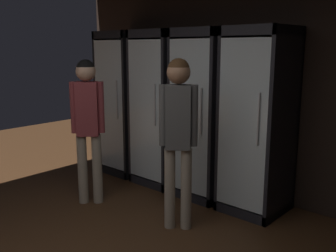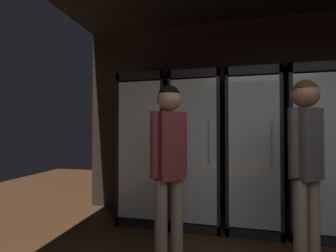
{
  "view_description": "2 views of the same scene",
  "coord_description": "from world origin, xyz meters",
  "px_view_note": "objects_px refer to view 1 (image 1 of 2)",
  "views": [
    {
      "loc": [
        2.02,
        -0.91,
        1.74
      ],
      "look_at": [
        -0.9,
        2.35,
        0.84
      ],
      "focal_mm": 40.85,
      "sensor_mm": 36.0,
      "label": 1
    },
    {
      "loc": [
        -0.95,
        -0.41,
        1.22
      ],
      "look_at": [
        -1.63,
        2.58,
        1.28
      ],
      "focal_mm": 24.66,
      "sensor_mm": 36.0,
      "label": 2
    }
  ],
  "objects_px": {
    "cooler_left": "(165,109)",
    "cooler_right": "(260,123)",
    "cooler_center": "(208,116)",
    "shopper_near": "(178,125)",
    "cooler_far_left": "(129,104)",
    "shopper_far": "(88,117)"
  },
  "relations": [
    {
      "from": "cooler_left",
      "to": "shopper_far",
      "type": "distance_m",
      "value": 1.13
    },
    {
      "from": "cooler_left",
      "to": "cooler_right",
      "type": "relative_size",
      "value": 1.0
    },
    {
      "from": "cooler_center",
      "to": "cooler_right",
      "type": "height_order",
      "value": "same"
    },
    {
      "from": "cooler_far_left",
      "to": "cooler_left",
      "type": "relative_size",
      "value": 1.0
    },
    {
      "from": "cooler_left",
      "to": "shopper_far",
      "type": "height_order",
      "value": "cooler_left"
    },
    {
      "from": "cooler_center",
      "to": "cooler_right",
      "type": "relative_size",
      "value": 1.0
    },
    {
      "from": "shopper_near",
      "to": "cooler_right",
      "type": "bearing_deg",
      "value": 70.04
    },
    {
      "from": "cooler_far_left",
      "to": "shopper_near",
      "type": "distance_m",
      "value": 1.95
    },
    {
      "from": "cooler_left",
      "to": "shopper_far",
      "type": "xyz_separation_m",
      "value": [
        -0.12,
        -1.12,
        0.04
      ]
    },
    {
      "from": "cooler_right",
      "to": "shopper_near",
      "type": "bearing_deg",
      "value": -109.96
    },
    {
      "from": "cooler_far_left",
      "to": "cooler_center",
      "type": "distance_m",
      "value": 1.36
    },
    {
      "from": "cooler_center",
      "to": "cooler_left",
      "type": "bearing_deg",
      "value": -179.99
    },
    {
      "from": "cooler_left",
      "to": "cooler_right",
      "type": "bearing_deg",
      "value": 0.01
    },
    {
      "from": "cooler_left",
      "to": "cooler_center",
      "type": "bearing_deg",
      "value": 0.01
    },
    {
      "from": "cooler_center",
      "to": "cooler_right",
      "type": "bearing_deg",
      "value": 0.02
    },
    {
      "from": "cooler_right",
      "to": "shopper_far",
      "type": "distance_m",
      "value": 1.86
    },
    {
      "from": "shopper_near",
      "to": "shopper_far",
      "type": "relative_size",
      "value": 1.02
    },
    {
      "from": "cooler_center",
      "to": "shopper_near",
      "type": "xyz_separation_m",
      "value": [
        0.34,
        -0.94,
        0.08
      ]
    },
    {
      "from": "cooler_far_left",
      "to": "shopper_near",
      "type": "xyz_separation_m",
      "value": [
        1.71,
        -0.94,
        0.08
      ]
    },
    {
      "from": "cooler_center",
      "to": "shopper_near",
      "type": "bearing_deg",
      "value": -69.91
    },
    {
      "from": "cooler_left",
      "to": "cooler_right",
      "type": "xyz_separation_m",
      "value": [
        1.36,
        0.0,
        0.0
      ]
    },
    {
      "from": "cooler_far_left",
      "to": "cooler_center",
      "type": "bearing_deg",
      "value": -0.06
    }
  ]
}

